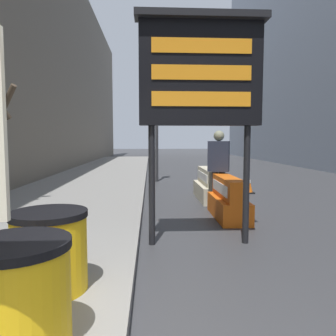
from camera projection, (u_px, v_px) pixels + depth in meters
building_left_facade at (21, 24)px, 11.01m from camera, size 0.40×50.40×11.06m
barrel_drum_foreground at (18, 296)px, 2.26m from camera, size 0.74×0.74×0.79m
barrel_drum_middle at (50, 251)px, 3.19m from camera, size 0.74×0.74×0.79m
message_board at (200, 75)px, 4.91m from camera, size 1.96×0.36×3.47m
jersey_barrier_orange_far at (228, 200)px, 6.81m from camera, size 0.59×1.66×0.85m
jersey_barrier_cream at (210, 186)px, 8.96m from camera, size 0.65×1.91×0.85m
traffic_cone_near at (248, 183)px, 10.00m from camera, size 0.35×0.35×0.62m
traffic_cone_mid at (220, 175)px, 12.21m from camera, size 0.36×0.36×0.64m
traffic_light_near_curb at (157, 105)px, 12.51m from camera, size 0.28×0.44×4.10m
pedestrian_worker at (219, 163)px, 7.64m from camera, size 0.55×0.43×1.84m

